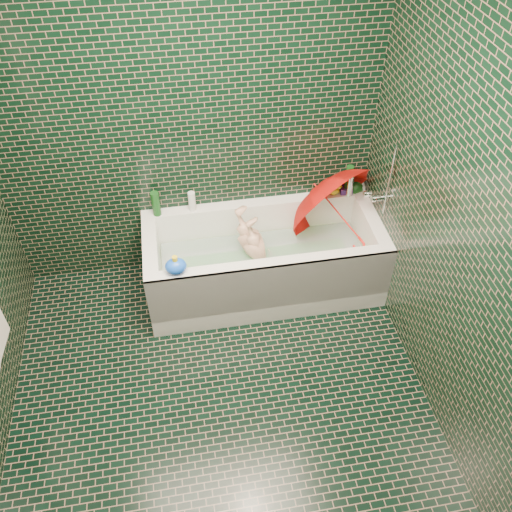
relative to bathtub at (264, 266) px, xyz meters
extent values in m
plane|color=black|center=(-0.45, -1.01, -0.21)|extent=(2.80, 2.80, 0.00)
plane|color=black|center=(-0.45, 0.39, 1.04)|extent=(2.80, 0.00, 2.80)
plane|color=black|center=(0.85, -1.01, 1.04)|extent=(0.00, 2.80, 2.80)
cube|color=white|center=(0.00, 0.02, -0.14)|extent=(1.70, 0.75, 0.15)
cube|color=white|center=(0.00, 0.34, 0.14)|extent=(1.70, 0.10, 0.40)
cube|color=white|center=(0.00, -0.31, 0.14)|extent=(1.70, 0.10, 0.40)
cube|color=white|center=(0.80, 0.02, 0.14)|extent=(0.10, 0.55, 0.40)
cube|color=white|center=(-0.80, 0.02, 0.14)|extent=(0.10, 0.55, 0.40)
cube|color=white|center=(0.00, -0.35, 0.06)|extent=(1.70, 0.02, 0.55)
cube|color=green|center=(0.00, 0.02, -0.06)|extent=(1.35, 0.47, 0.01)
cube|color=silver|center=(0.00, 0.02, 0.09)|extent=(1.48, 0.53, 0.00)
cylinder|color=silver|center=(0.83, 0.02, 0.52)|extent=(0.14, 0.05, 0.05)
cylinder|color=silver|center=(0.75, 0.08, 0.52)|extent=(0.05, 0.04, 0.04)
cylinder|color=silver|center=(0.82, -0.08, 0.74)|extent=(0.01, 0.01, 0.55)
imported|color=#DDA78A|center=(-0.04, 0.04, 0.10)|extent=(0.89, 0.53, 0.39)
imported|color=red|center=(0.58, 0.10, 0.33)|extent=(1.07, 1.07, 1.10)
imported|color=white|center=(0.80, 0.35, 0.34)|extent=(0.13, 0.13, 0.27)
imported|color=#3C1D70|center=(0.69, 0.30, 0.34)|extent=(0.11, 0.11, 0.20)
imported|color=#134516|center=(0.79, 0.32, 0.34)|extent=(0.18, 0.18, 0.19)
cylinder|color=#134516|center=(0.70, 0.34, 0.46)|extent=(0.06, 0.06, 0.23)
cylinder|color=silver|center=(0.71, 0.31, 0.43)|extent=(0.06, 0.06, 0.18)
cylinder|color=#134516|center=(-0.73, 0.33, 0.43)|extent=(0.07, 0.07, 0.19)
cylinder|color=white|center=(-0.47, 0.33, 0.42)|extent=(0.07, 0.07, 0.16)
ellipsoid|color=yellow|center=(0.59, 0.34, 0.37)|extent=(0.09, 0.08, 0.06)
sphere|color=yellow|center=(0.63, 0.33, 0.41)|extent=(0.04, 0.04, 0.04)
cone|color=orange|center=(0.65, 0.33, 0.41)|extent=(0.02, 0.02, 0.02)
ellipsoid|color=blue|center=(-0.63, -0.29, 0.40)|extent=(0.15, 0.13, 0.11)
cylinder|color=yellow|center=(-0.63, -0.29, 0.46)|extent=(0.04, 0.04, 0.04)
camera|label=1|loc=(-0.55, -2.79, 2.85)|focal=38.00mm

